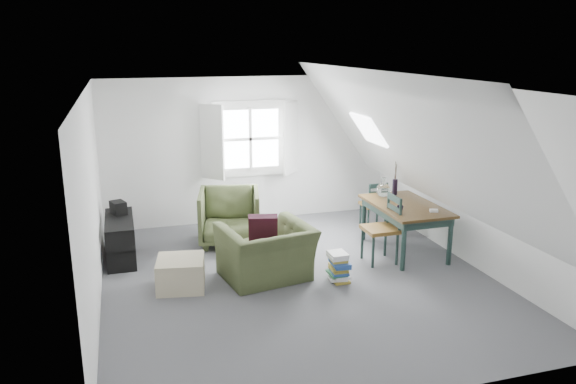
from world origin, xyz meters
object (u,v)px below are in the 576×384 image
object	(u,v)px
dining_chair_far	(374,204)
magazine_stack	(339,267)
ottoman	(181,273)
media_shelf	(121,241)
armchair_near	(266,278)
armchair_far	(230,242)
dining_chair_near	(383,228)
dining_table	(405,211)

from	to	relation	value
dining_chair_far	magazine_stack	xyz separation A→B (m)	(-1.37, -1.85, -0.23)
ottoman	magazine_stack	world-z (taller)	ottoman
media_shelf	magazine_stack	xyz separation A→B (m)	(2.73, -1.64, -0.08)
media_shelf	armchair_near	bearing A→B (deg)	-39.56
armchair_far	media_shelf	bearing A→B (deg)	-159.94
dining_chair_far	dining_chair_near	xyz separation A→B (m)	(-0.52, -1.38, 0.08)
dining_chair_near	armchair_near	bearing A→B (deg)	-73.32
armchair_far	magazine_stack	world-z (taller)	armchair_far
dining_table	magazine_stack	xyz separation A→B (m)	(-1.34, -0.74, -0.44)
armchair_far	media_shelf	size ratio (longest dim) A/B	0.80
armchair_far	media_shelf	distance (m)	1.68
ottoman	dining_chair_near	distance (m)	2.87
dining_table	armchair_far	bearing A→B (deg)	158.31
armchair_near	dining_table	bearing A→B (deg)	179.56
armchair_far	dining_table	xyz separation A→B (m)	(2.43, -1.13, 0.64)
dining_table	dining_chair_near	world-z (taller)	dining_chair_near
ottoman	dining_chair_far	world-z (taller)	dining_chair_far
ottoman	dining_chair_near	world-z (taller)	dining_chair_near
armchair_far	dining_chair_far	world-z (taller)	dining_chair_far
armchair_near	media_shelf	xyz separation A→B (m)	(-1.84, 1.28, 0.27)
armchair_near	media_shelf	distance (m)	2.26
magazine_stack	dining_table	bearing A→B (deg)	28.76
dining_table	dining_chair_near	bearing A→B (deg)	-148.21
armchair_near	armchair_far	xyz separation A→B (m)	(-0.19, 1.52, 0.00)
dining_chair_far	magazine_stack	world-z (taller)	dining_chair_far
magazine_stack	dining_chair_near	bearing A→B (deg)	28.93
armchair_far	magazine_stack	size ratio (longest dim) A/B	2.41
media_shelf	dining_chair_near	bearing A→B (deg)	-22.67
armchair_far	dining_table	size ratio (longest dim) A/B	0.64
armchair_near	dining_table	distance (m)	2.35
dining_chair_far	dining_chair_near	bearing A→B (deg)	48.69
armchair_near	dining_chair_near	size ratio (longest dim) A/B	1.16
ottoman	dining_chair_far	bearing A→B (deg)	23.46
armchair_near	magazine_stack	world-z (taller)	magazine_stack
armchair_near	dining_table	world-z (taller)	dining_table
armchair_near	ottoman	world-z (taller)	ottoman
armchair_near	magazine_stack	xyz separation A→B (m)	(0.89, -0.35, 0.20)
armchair_far	media_shelf	xyz separation A→B (m)	(-1.64, -0.23, 0.27)
armchair_near	dining_chair_near	distance (m)	1.82
media_shelf	magazine_stack	world-z (taller)	media_shelf
media_shelf	magazine_stack	size ratio (longest dim) A/B	3.01
ottoman	dining_table	xyz separation A→B (m)	(3.35, 0.35, 0.44)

